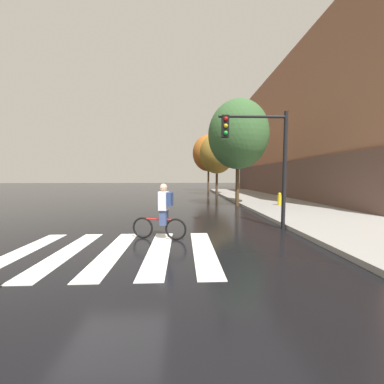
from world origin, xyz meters
TOP-DOWN VIEW (x-y plane):
  - ground_plane at (0.00, 0.00)m, footprint 120.00×120.00m
  - crosswalk_stripes at (-0.02, 0.00)m, footprint 5.13×3.38m
  - cyclist at (1.14, 1.06)m, footprint 1.68×0.46m
  - traffic_light_near at (4.56, 2.23)m, footprint 2.47×0.28m
  - fire_hydrant at (7.65, 7.57)m, footprint 0.33×0.22m
  - street_tree_near at (5.25, 8.45)m, footprint 3.78×3.78m
  - street_tree_mid at (5.22, 16.84)m, footprint 3.51×3.51m
  - street_tree_far at (5.09, 23.11)m, footprint 4.11×4.11m
  - corner_building at (17.67, 15.83)m, footprint 14.26×24.60m

SIDE VIEW (x-z plane):
  - ground_plane at x=0.00m, z-range 0.00..0.00m
  - crosswalk_stripes at x=-0.02m, z-range 0.00..0.01m
  - fire_hydrant at x=7.65m, z-range 0.14..0.92m
  - cyclist at x=1.14m, z-range 0.00..1.69m
  - traffic_light_near at x=4.56m, z-range 0.76..4.96m
  - street_tree_mid at x=5.22m, z-range 1.09..7.34m
  - street_tree_near at x=5.25m, z-range 1.18..7.91m
  - street_tree_far at x=5.09m, z-range 1.28..8.59m
  - corner_building at x=17.67m, z-range -0.05..12.20m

